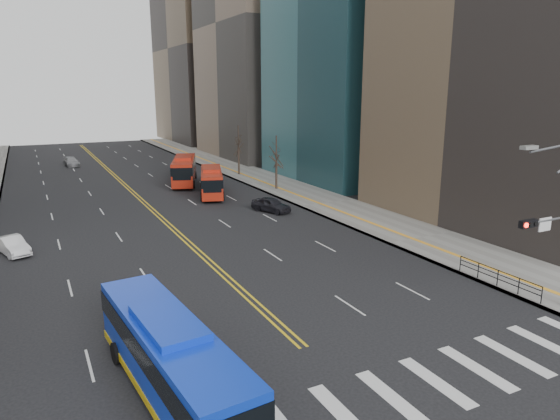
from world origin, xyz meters
name	(u,v)px	position (x,y,z in m)	size (l,w,h in m)	color
ground	(367,405)	(0.00, 0.00, 0.00)	(220.00, 220.00, 0.00)	black
sidewalk_right	(270,182)	(17.50, 45.00, 0.07)	(7.00, 130.00, 0.15)	slate
crosswalk	(367,405)	(0.00, 0.00, 0.01)	(26.70, 4.00, 0.01)	silver
centerline	(120,181)	(0.00, 55.00, 0.01)	(0.55, 100.00, 0.01)	gold
office_towers	(93,6)	(0.12, 68.51, 23.92)	(83.00, 134.00, 58.00)	gray
pedestrian_railing	(498,275)	(14.30, 6.00, 0.82)	(0.06, 6.06, 1.02)	black
street_trees	(74,170)	(-7.18, 34.55, 4.87)	(35.20, 47.20, 7.60)	#30241D
blue_bus	(170,356)	(-6.62, 4.00, 1.78)	(3.54, 11.83, 3.40)	#0C30C2
red_bus_near	(212,180)	(7.91, 40.61, 1.80)	(5.39, 10.30, 3.22)	#A92312
red_bus_far	(184,168)	(7.22, 49.28, 1.98)	(6.17, 11.46, 3.56)	#A92312
car_white	(12,246)	(-12.50, 26.92, 0.67)	(1.42, 4.07, 1.34)	silver
car_dark_mid	(271,205)	(10.49, 30.14, 0.73)	(1.73, 4.30, 1.46)	black
car_silver	(71,162)	(-4.62, 72.18, 0.69)	(1.92, 4.73, 1.37)	gray
car_dark_far	(182,160)	(11.98, 67.04, 0.55)	(1.82, 3.94, 1.10)	black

